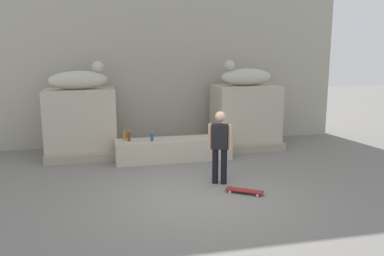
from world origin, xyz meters
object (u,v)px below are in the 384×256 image
skater (220,144)px  bottle_brown (129,137)px  statue_reclining_left (80,79)px  statue_reclining_right (245,76)px  bottle_orange (125,136)px  skateboard (244,191)px  bottle_blue (152,137)px

skater → bottle_brown: size_ratio=5.92×
statue_reclining_left → statue_reclining_right: bearing=-8.1°
bottle_orange → bottle_brown: 0.17m
skateboard → bottle_blue: size_ratio=2.98×
skater → bottle_brown: bearing=156.3°
statue_reclining_right → bottle_brown: size_ratio=5.74×
skater → bottle_brown: (-1.86, 2.17, -0.21)m
statue_reclining_right → bottle_brown: (-3.64, -1.09, -1.46)m
skateboard → bottle_blue: (-1.59, 2.77, 0.64)m
skateboard → bottle_orange: (-2.29, 3.06, 0.65)m
statue_reclining_right → skater: (-1.77, -3.27, -1.25)m
statue_reclining_right → bottle_blue: (-3.04, -1.24, -1.48)m
statue_reclining_left → skateboard: bearing=-57.7°
skateboard → bottle_brown: bottle_brown is taller
skater → bottle_blue: skater is taller
statue_reclining_right → bottle_brown: bearing=14.7°
statue_reclining_right → skateboard: bearing=68.1°
bottle_blue → skater: bearing=-58.0°
statue_reclining_right → bottle_blue: bearing=20.2°
statue_reclining_right → bottle_orange: size_ratio=5.64×
skater → skateboard: skater is taller
skater → bottle_orange: size_ratio=5.82×
skater → skateboard: size_ratio=2.17×
bottle_orange → bottle_brown: size_ratio=1.02×
bottle_blue → bottle_brown: bearing=166.0°
statue_reclining_right → bottle_brown: 4.07m
statue_reclining_left → bottle_brown: 2.20m
statue_reclining_left → statue_reclining_right: 4.86m
statue_reclining_left → statue_reclining_right: same height
statue_reclining_right → skateboard: size_ratio=2.11×
bottle_orange → bottle_blue: bottle_orange is taller
skateboard → bottle_orange: size_ratio=2.68×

